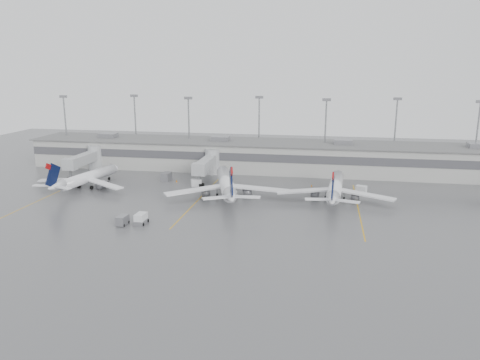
% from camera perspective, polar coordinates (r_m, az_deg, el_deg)
% --- Properties ---
extents(ground, '(260.00, 260.00, 0.00)m').
position_cam_1_polar(ground, '(79.97, 2.55, -7.74)').
color(ground, '#4C4C4E').
rests_on(ground, ground).
extents(terminal, '(152.00, 17.00, 9.45)m').
position_cam_1_polar(terminal, '(134.50, 5.96, 2.88)').
color(terminal, '#A6A6A1').
rests_on(terminal, ground).
extents(light_masts, '(142.40, 8.00, 20.60)m').
position_cam_1_polar(light_masts, '(138.97, 6.23, 6.50)').
color(light_masts, gray).
rests_on(light_masts, ground).
extents(jet_bridge_left, '(4.00, 17.20, 7.00)m').
position_cam_1_polar(jet_bridge_left, '(138.57, -18.03, 2.47)').
color(jet_bridge_left, '#939698').
rests_on(jet_bridge_left, ground).
extents(jet_bridge_right, '(4.00, 17.20, 7.00)m').
position_cam_1_polar(jet_bridge_right, '(125.89, -3.84, 2.04)').
color(jet_bridge_right, '#939698').
rests_on(jet_bridge_right, ground).
extents(stand_markings, '(105.25, 40.00, 0.01)m').
position_cam_1_polar(stand_markings, '(102.54, 4.39, -2.90)').
color(stand_markings, '#D5980C').
rests_on(stand_markings, ground).
extents(jet_far_left, '(23.77, 26.86, 8.74)m').
position_cam_1_polar(jet_far_left, '(120.46, -18.28, 0.28)').
color(jet_far_left, white).
rests_on(jet_far_left, ground).
extents(jet_mid_left, '(27.16, 30.89, 10.26)m').
position_cam_1_polar(jet_mid_left, '(106.35, -1.66, -0.48)').
color(jet_mid_left, white).
rests_on(jet_mid_left, ground).
extents(jet_mid_right, '(26.03, 29.25, 9.46)m').
position_cam_1_polar(jet_mid_right, '(106.20, 11.54, -0.92)').
color(jet_mid_right, white).
rests_on(jet_mid_right, ground).
extents(baggage_tug, '(2.17, 3.27, 2.06)m').
position_cam_1_polar(baggage_tug, '(91.18, -11.99, -4.77)').
color(baggage_tug, silver).
rests_on(baggage_tug, ground).
extents(baggage_cart, '(1.70, 2.87, 1.82)m').
position_cam_1_polar(baggage_cart, '(91.34, -14.14, -4.76)').
color(baggage_cart, slate).
rests_on(baggage_cart, ground).
extents(gse_uld_a, '(2.62, 2.00, 1.67)m').
position_cam_1_polar(gse_uld_a, '(133.46, -17.04, 0.79)').
color(gse_uld_a, silver).
rests_on(gse_uld_a, ground).
extents(gse_uld_b, '(2.94, 2.51, 1.76)m').
position_cam_1_polar(gse_uld_b, '(117.55, -5.37, -0.32)').
color(gse_uld_b, silver).
rests_on(gse_uld_b, ground).
extents(gse_uld_c, '(2.84, 2.38, 1.72)m').
position_cam_1_polar(gse_uld_c, '(114.51, 14.56, -1.10)').
color(gse_uld_c, silver).
rests_on(gse_uld_c, ground).
extents(gse_loader, '(2.25, 3.44, 2.09)m').
position_cam_1_polar(gse_loader, '(124.35, -8.98, 0.42)').
color(gse_loader, slate).
rests_on(gse_loader, ground).
extents(cone_a, '(0.44, 0.44, 0.70)m').
position_cam_1_polar(cone_a, '(129.93, -21.30, -0.10)').
color(cone_a, orange).
rests_on(cone_a, ground).
extents(cone_b, '(0.42, 0.42, 0.67)m').
position_cam_1_polar(cone_b, '(122.31, -7.75, -0.10)').
color(cone_b, orange).
rests_on(cone_b, ground).
extents(cone_c, '(0.38, 0.38, 0.60)m').
position_cam_1_polar(cone_c, '(118.04, 8.72, -0.66)').
color(cone_c, orange).
rests_on(cone_c, ground).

